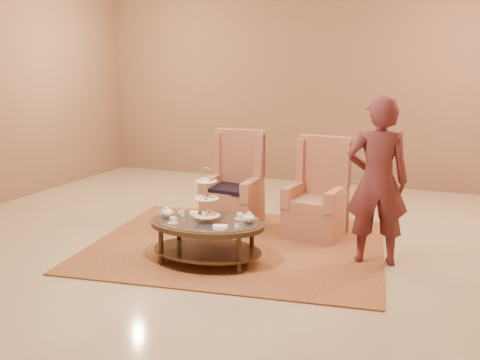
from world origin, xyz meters
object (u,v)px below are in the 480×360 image
at_px(tea_table, 207,229).
at_px(armchair_right, 318,203).
at_px(armchair_left, 235,193).
at_px(person, 377,182).

relative_size(tea_table, armchair_right, 1.06).
xyz_separation_m(armchair_left, person, (1.84, -0.75, 0.45)).
distance_m(armchair_left, armchair_right, 1.09).
xyz_separation_m(tea_table, person, (1.59, 0.63, 0.49)).
bearing_deg(tea_table, armchair_right, 55.09).
height_order(armchair_left, armchair_right, armchair_left).
distance_m(tea_table, armchair_right, 1.59).
bearing_deg(armchair_right, tea_table, -114.84).
bearing_deg(person, tea_table, 7.67).
bearing_deg(armchair_left, person, -23.44).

